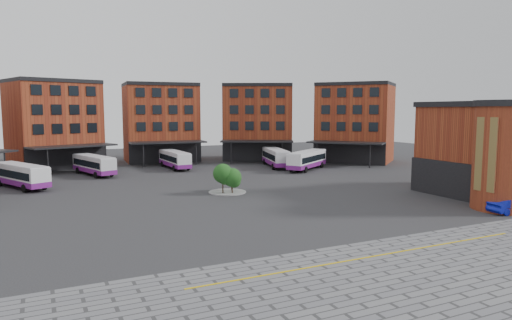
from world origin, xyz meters
name	(u,v)px	position (x,y,z in m)	size (l,w,h in m)	color
ground	(256,216)	(0.00, 0.00, 0.00)	(160.00, 160.00, 0.00)	#28282B
paving_zone	(479,302)	(2.00, -22.00, 0.01)	(50.00, 22.00, 0.02)	slate
yellow_line	(374,256)	(2.00, -14.00, 0.03)	(26.00, 0.15, 0.02)	gold
main_building	(127,125)	(-4.77, 38.25, 7.23)	(94.14, 42.48, 14.60)	brown
east_building	(499,149)	(28.70, -3.06, 5.29)	(17.40, 15.40, 10.60)	brown
tree_island	(229,178)	(1.97, 11.51, 1.84)	(4.40, 4.40, 3.52)	gray
bus_b	(21,175)	(-19.94, 25.92, 1.62)	(6.77, 10.60, 2.98)	silver
bus_c	(94,165)	(-10.51, 33.90, 1.58)	(5.31, 10.59, 2.91)	silver
bus_d	(175,159)	(2.37, 36.16, 1.57)	(2.90, 10.36, 2.89)	silver
bus_e	(276,157)	(18.49, 30.98, 1.65)	(5.20, 11.12, 3.05)	silver
bus_f	(307,160)	(21.31, 25.44, 1.65)	(10.23, 8.31, 3.04)	white
blue_car	(512,205)	(22.12, -9.49, 0.77)	(1.63, 4.69, 1.54)	#0C15A0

